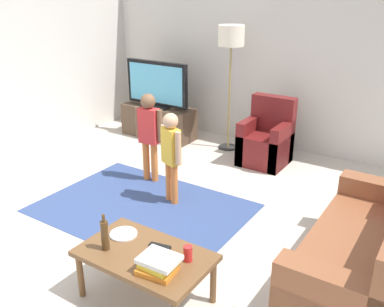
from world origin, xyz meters
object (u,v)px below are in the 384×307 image
object	(u,v)px
child_center	(171,150)
plate	(124,234)
tv	(157,85)
bottle	(105,235)
couch	(372,257)
armchair	(267,142)
tv_remote	(160,246)
floor_lamp	(231,43)
tv_stand	(159,122)
coffee_table	(145,259)
soda_can	(188,254)
child_near_tv	(149,130)
book_stack	(159,264)

from	to	relation	value
child_center	plate	world-z (taller)	child_center
tv	bottle	bearing A→B (deg)	-58.54
couch	bottle	bearing A→B (deg)	-144.59
armchair	tv_remote	world-z (taller)	armchair
floor_lamp	plate	distance (m)	3.42
tv_stand	couch	size ratio (longest dim) A/B	0.67
coffee_table	soda_can	world-z (taller)	soda_can
plate	child_center	bearing A→B (deg)	109.74
tv_stand	child_near_tv	bearing A→B (deg)	-56.32
coffee_table	plate	bearing A→B (deg)	161.55
floor_lamp	plate	size ratio (longest dim) A/B	8.09
book_stack	tv_remote	xyz separation A→B (m)	(-0.17, 0.23, -0.05)
tv	floor_lamp	distance (m)	1.38
plate	soda_can	bearing A→B (deg)	0.00
armchair	couch	bearing A→B (deg)	-48.04
bottle	soda_can	world-z (taller)	bottle
soda_can	couch	bearing A→B (deg)	41.98
tv_remote	armchair	bearing A→B (deg)	86.64
book_stack	tv	bearing A→B (deg)	127.58
bottle	child_center	bearing A→B (deg)	107.75
plate	couch	bearing A→B (deg)	29.87
tv	child_center	xyz separation A→B (m)	(1.46, -1.66, -0.23)
tv	bottle	distance (m)	3.75
armchair	floor_lamp	size ratio (longest dim) A/B	0.51
child_center	coffee_table	distance (m)	1.62
armchair	soda_can	distance (m)	3.03
child_near_tv	coffee_table	distance (m)	2.20
tv	soda_can	world-z (taller)	tv
armchair	tv_remote	distance (m)	2.96
couch	floor_lamp	world-z (taller)	floor_lamp
couch	book_stack	bearing A→B (deg)	-134.92
floor_lamp	armchair	bearing A→B (deg)	-15.26
tv	soda_can	xyz separation A→B (m)	(2.55, -2.97, -0.37)
floor_lamp	child_near_tv	distance (m)	1.77
tv	coffee_table	size ratio (longest dim) A/B	1.10
child_center	tv_remote	size ratio (longest dim) A/B	6.09
soda_can	plate	distance (m)	0.62
armchair	bottle	world-z (taller)	armchair
couch	tv	bearing A→B (deg)	151.44
tv	couch	xyz separation A→B (m)	(3.64, -1.98, -0.56)
bottle	tv_remote	bearing A→B (deg)	36.03
child_center	bottle	distance (m)	1.61
armchair	floor_lamp	world-z (taller)	floor_lamp
tv_remote	tv_stand	bearing A→B (deg)	116.33
coffee_table	plate	world-z (taller)	plate
child_near_tv	child_center	world-z (taller)	child_near_tv
tv	bottle	xyz separation A→B (m)	(1.95, -3.19, -0.30)
floor_lamp	bottle	distance (m)	3.59
tv_stand	tv_remote	xyz separation A→B (m)	(2.28, -2.97, 0.19)
tv_stand	tv_remote	world-z (taller)	tv_stand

